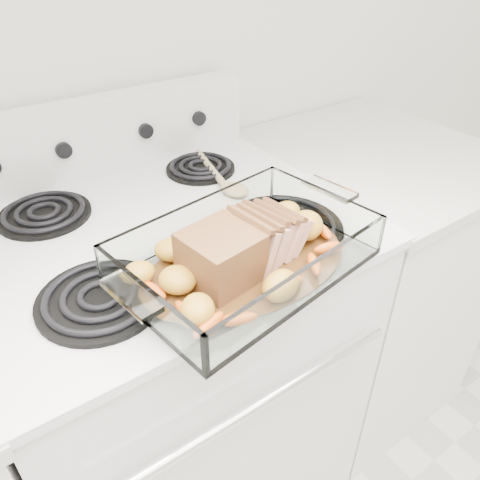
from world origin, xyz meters
TOP-DOWN VIEW (x-y plane):
  - electric_range at (0.00, 1.66)m, footprint 0.78×0.70m
  - counter_right at (0.67, 1.66)m, footprint 0.58×0.68m
  - baking_dish at (0.05, 1.42)m, footprint 0.42×0.27m
  - pork_roast at (0.03, 1.42)m, footprint 0.23×0.11m
  - roast_vegetables at (0.05, 1.46)m, footprint 0.36×0.20m
  - wooden_spoon at (0.20, 1.72)m, footprint 0.07×0.26m

SIDE VIEW (x-z plane):
  - counter_right at x=0.67m, z-range 0.00..0.93m
  - electric_range at x=0.00m, z-range -0.08..1.04m
  - wooden_spoon at x=0.20m, z-range 0.94..0.95m
  - baking_dish at x=0.05m, z-range 0.93..1.00m
  - roast_vegetables at x=0.05m, z-range 0.95..0.99m
  - pork_roast at x=0.03m, z-range 0.95..1.04m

